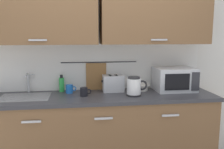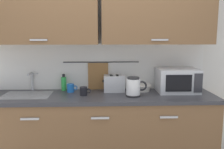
# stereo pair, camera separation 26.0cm
# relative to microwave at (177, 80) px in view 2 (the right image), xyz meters

# --- Properties ---
(counter_unit) EXTENTS (2.53, 0.64, 0.90)m
(counter_unit) POSITION_rel_microwave_xyz_m (-0.90, -0.11, -0.58)
(counter_unit) COLOR brown
(counter_unit) RESTS_ON ground
(back_wall_assembly) EXTENTS (3.70, 0.41, 2.50)m
(back_wall_assembly) POSITION_rel_microwave_xyz_m (-0.89, 0.12, 0.49)
(back_wall_assembly) COLOR silver
(back_wall_assembly) RESTS_ON ground
(sink_faucet) EXTENTS (0.09, 0.17, 0.22)m
(sink_faucet) POSITION_rel_microwave_xyz_m (-1.69, 0.12, 0.01)
(sink_faucet) COLOR #B2B5BA
(sink_faucet) RESTS_ON counter_unit
(microwave) EXTENTS (0.46, 0.35, 0.27)m
(microwave) POSITION_rel_microwave_xyz_m (0.00, 0.00, 0.00)
(microwave) COLOR silver
(microwave) RESTS_ON counter_unit
(electric_kettle) EXTENTS (0.23, 0.16, 0.21)m
(electric_kettle) POSITION_rel_microwave_xyz_m (-0.53, -0.18, -0.03)
(electric_kettle) COLOR black
(electric_kettle) RESTS_ON counter_unit
(dish_soap_bottle) EXTENTS (0.06, 0.06, 0.20)m
(dish_soap_bottle) POSITION_rel_microwave_xyz_m (-1.32, 0.12, -0.05)
(dish_soap_bottle) COLOR green
(dish_soap_bottle) RESTS_ON counter_unit
(mug_near_sink) EXTENTS (0.12, 0.08, 0.09)m
(mug_near_sink) POSITION_rel_microwave_xyz_m (-1.07, -0.13, -0.09)
(mug_near_sink) COLOR black
(mug_near_sink) RESTS_ON counter_unit
(mixing_bowl) EXTENTS (0.21, 0.21, 0.08)m
(mixing_bowl) POSITION_rel_microwave_xyz_m (-0.39, 0.06, -0.09)
(mixing_bowl) COLOR silver
(mixing_bowl) RESTS_ON counter_unit
(toaster) EXTENTS (0.26, 0.17, 0.19)m
(toaster) POSITION_rel_microwave_xyz_m (-0.72, 0.05, -0.04)
(toaster) COLOR #B7BABF
(toaster) RESTS_ON counter_unit
(mug_by_kettle) EXTENTS (0.12, 0.08, 0.09)m
(mug_by_kettle) POSITION_rel_microwave_xyz_m (-1.23, 0.03, -0.09)
(mug_by_kettle) COLOR blue
(mug_by_kettle) RESTS_ON counter_unit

